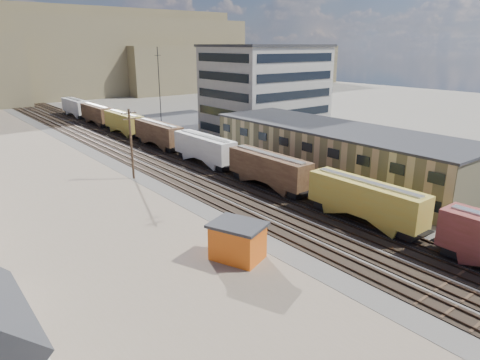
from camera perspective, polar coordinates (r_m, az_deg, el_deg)
ground at (r=40.06m, az=26.69°, el=-11.70°), size 300.00×300.00×0.00m
ballast_bed at (r=73.64m, az=-10.64°, el=2.88°), size 18.00×200.00×0.06m
dirt_yard at (r=57.76m, az=-23.45°, el=-2.42°), size 24.00×180.00×0.03m
asphalt_lot at (r=75.45m, az=9.92°, el=3.26°), size 26.00×120.00×0.04m
rail_tracks at (r=73.38m, az=-11.02°, el=2.87°), size 11.40×200.00×0.24m
freight_train at (r=74.55m, az=-8.07°, el=5.37°), size 3.00×119.74×4.46m
warehouse at (r=63.13m, az=12.59°, el=3.71°), size 12.40×40.40×7.25m
office_tower at (r=91.94m, az=3.30°, el=11.88°), size 22.60×18.60×18.45m
utility_pole_north at (r=61.82m, az=-14.31°, el=4.86°), size 2.20×0.32×10.00m
radio_mast at (r=83.49m, az=-10.63°, el=10.95°), size 1.20×0.16×18.00m
hills_north at (r=184.20m, az=-29.15°, el=14.13°), size 265.00×80.00×32.00m
maintenance_shed at (r=38.25m, az=-0.32°, el=-8.10°), size 5.06×5.66×3.42m
parked_car_blue at (r=91.08m, az=-0.80°, el=6.41°), size 5.15×5.28×1.40m
parked_car_far at (r=86.79m, az=7.82°, el=5.69°), size 2.32×4.36×1.41m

